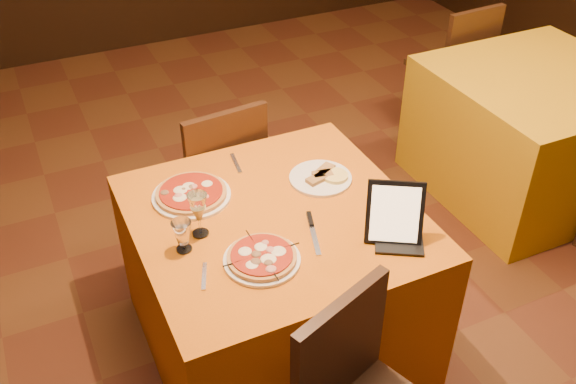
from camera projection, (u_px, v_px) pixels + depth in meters
name	position (u px, v px, depth m)	size (l,w,h in m)	color
floor	(328.00, 301.00, 3.21)	(6.00, 7.00, 0.01)	#5E2D19
main_table	(276.00, 283.00, 2.78)	(1.10, 1.10, 0.75)	#C7630C
side_table	(531.00, 133.00, 3.79)	(1.10, 1.10, 0.75)	#C48D0C
chair_main_far	(213.00, 175.00, 3.30)	(0.36, 0.36, 0.91)	#2F210F
chair_side_far	(448.00, 66.00, 4.35)	(0.46, 0.46, 0.91)	black
pizza_near	(262.00, 258.00, 2.32)	(0.28, 0.28, 0.03)	white
pizza_far	(191.00, 194.00, 2.64)	(0.33, 0.33, 0.03)	white
cutlet_dish	(320.00, 177.00, 2.74)	(0.27, 0.27, 0.03)	white
wine_glass	(199.00, 214.00, 2.40)	(0.07, 0.07, 0.19)	#DDD07D
water_glass	(183.00, 236.00, 2.35)	(0.08, 0.08, 0.13)	silver
tablet	(395.00, 213.00, 2.37)	(0.21, 0.02, 0.24)	black
knife	(314.00, 234.00, 2.45)	(0.25, 0.02, 0.01)	silver
fork_near	(204.00, 276.00, 2.27)	(0.14, 0.02, 0.01)	silver
fork_far	(236.00, 163.00, 2.85)	(0.16, 0.02, 0.01)	#A2A3A9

